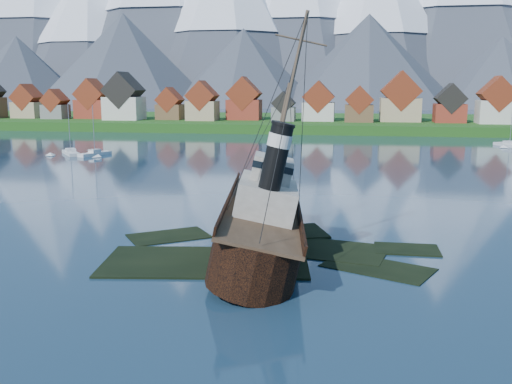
% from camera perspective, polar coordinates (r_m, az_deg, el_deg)
% --- Properties ---
extents(ground, '(1400.00, 1400.00, 0.00)m').
position_cam_1_polar(ground, '(52.34, -1.29, -6.59)').
color(ground, '#183045').
rests_on(ground, ground).
extents(shoal, '(31.71, 21.24, 1.14)m').
position_cam_1_polar(shoal, '(54.19, 0.99, -6.36)').
color(shoal, black).
rests_on(shoal, ground).
extents(shore_bank, '(600.00, 80.00, 3.20)m').
position_cam_1_polar(shore_bank, '(219.86, 6.99, 6.55)').
color(shore_bank, '#184513').
rests_on(shore_bank, ground).
extents(seawall, '(600.00, 2.50, 2.00)m').
position_cam_1_polar(seawall, '(182.01, 6.46, 5.72)').
color(seawall, '#3F3D38').
rests_on(seawall, ground).
extents(town, '(250.96, 16.69, 17.30)m').
position_cam_1_polar(town, '(205.82, -2.53, 8.85)').
color(town, maroon).
rests_on(town, ground).
extents(mountains, '(965.00, 340.00, 205.00)m').
position_cam_1_polar(mountains, '(535.58, 8.68, 18.49)').
color(mountains, '#2D333D').
rests_on(mountains, ground).
extents(tugboat_wreck, '(6.80, 29.29, 23.21)m').
position_cam_1_polar(tugboat_wreck, '(53.98, 0.01, -2.83)').
color(tugboat_wreck, black).
rests_on(tugboat_wreck, ground).
extents(sailboat_b, '(5.18, 8.15, 11.66)m').
position_cam_1_polar(sailboat_b, '(132.12, -15.81, 3.65)').
color(sailboat_b, silver).
rests_on(sailboat_b, ground).
extents(sailboat_c, '(7.33, 8.47, 11.60)m').
position_cam_1_polar(sailboat_c, '(135.61, -18.04, 3.69)').
color(sailboat_c, silver).
rests_on(sailboat_c, ground).
extents(sailboat_e, '(6.14, 10.25, 11.66)m').
position_cam_1_polar(sailboat_e, '(159.52, 24.02, 4.26)').
color(sailboat_e, silver).
rests_on(sailboat_e, ground).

